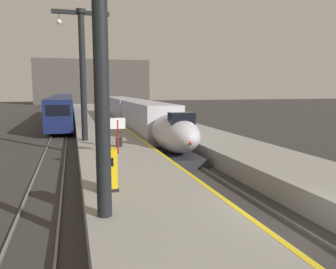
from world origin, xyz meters
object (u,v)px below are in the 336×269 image
Objects in this scene: highspeed_train_main at (135,115)px; regional_train_adjacent at (63,107)px; station_column_near at (100,26)px; station_column_mid at (82,63)px; passenger_near_edge at (107,131)px; rolling_suitcase at (119,142)px; departure_info_board at (118,128)px; ticket_machine_yellow at (107,171)px.

highspeed_train_main is 1.04× the size of regional_train_adjacent.
highspeed_train_main is 4.14× the size of station_column_near.
passenger_near_edge is (1.37, -3.06, -4.65)m from station_column_mid.
station_column_mid is at bearing -85.32° from regional_train_adjacent.
rolling_suitcase is (-3.84, -15.15, -0.57)m from highspeed_train_main.
station_column_mid is (-5.90, -11.65, 4.76)m from highspeed_train_main.
regional_train_adjacent is at bearing 96.80° from passenger_near_edge.
station_column_near is at bearing -102.16° from highspeed_train_main.
station_column_near is (2.20, -42.63, 4.47)m from regional_train_adjacent.
passenger_near_edge is at bearing 96.14° from departure_info_board.
station_column_mid is at bearing 114.14° from passenger_near_edge.
highspeed_train_main is 18.01× the size of departure_info_board.
ticket_machine_yellow is 7.37m from departure_info_board.
regional_train_adjacent reaches higher than rolling_suitcase.
station_column_near reaches higher than highspeed_train_main.
station_column_mid is (2.20, -26.88, 4.56)m from regional_train_adjacent.
rolling_suitcase is at bearing 79.97° from ticket_machine_yellow.
highspeed_train_main is 25.44m from ticket_machine_yellow.
rolling_suitcase is at bearing 80.44° from station_column_near.
regional_train_adjacent is 30.16m from passenger_near_edge.
regional_train_adjacent is 17.26× the size of departure_info_board.
station_column_near is at bearing -99.56° from rolling_suitcase.
departure_info_board is at bearing -83.86° from passenger_near_edge.
highspeed_train_main reaches higher than departure_info_board.
passenger_near_edge is at bearing -65.86° from station_column_mid.
regional_train_adjacent reaches higher than highspeed_train_main.
station_column_mid is at bearing 105.76° from departure_info_board.
passenger_near_edge is at bearing 84.23° from ticket_machine_yellow.
station_column_mid is 9.57× the size of rolling_suitcase.
regional_train_adjacent is 21.66× the size of passenger_near_edge.
station_column_near is 10.71m from departure_info_board.
highspeed_train_main is 38.89× the size of rolling_suitcase.
regional_train_adjacent reaches higher than passenger_near_edge.
highspeed_train_main is at bearing 63.13° from station_column_mid.
regional_train_adjacent is 3.89× the size of station_column_mid.
regional_train_adjacent is 3.97× the size of station_column_near.
passenger_near_edge is 1.06× the size of ticket_machine_yellow.
passenger_near_edge is at bearing 83.83° from station_column_near.
station_column_near is at bearing -97.77° from ticket_machine_yellow.
station_column_near reaches higher than regional_train_adjacent.
rolling_suitcase is (2.06, 12.24, -5.24)m from station_column_near.
ticket_machine_yellow is at bearing -86.36° from regional_train_adjacent.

